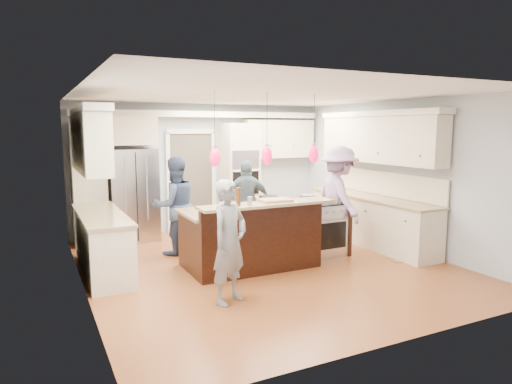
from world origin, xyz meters
TOP-DOWN VIEW (x-y plane):
  - ground_plane at (0.00, 0.00)m, footprint 6.00×6.00m
  - room_shell at (0.00, 0.00)m, footprint 5.54×6.04m
  - refrigerator at (-1.55, 2.64)m, footprint 0.90×0.70m
  - oven_column at (0.75, 2.67)m, footprint 0.72×0.69m
  - back_upper_cabinets at (-0.75, 2.76)m, footprint 5.30×0.61m
  - right_counter_run at (2.44, 0.30)m, footprint 0.64×3.10m
  - left_cabinets at (-2.44, 0.80)m, footprint 0.64×2.30m
  - kitchen_island at (-0.25, 0.07)m, footprint 2.10×1.46m
  - island_range at (1.16, 0.15)m, footprint 0.82×0.71m
  - pendant_lights at (-0.25, -0.51)m, footprint 1.75×0.15m
  - person_bar_end at (-1.14, -1.19)m, footprint 0.68×0.60m
  - person_far_left at (-1.10, 1.32)m, footprint 0.89×0.72m
  - person_far_right at (0.43, 1.60)m, footprint 1.00×0.67m
  - person_range_side at (1.60, 0.25)m, footprint 0.87×1.31m
  - floor_rug at (2.40, -0.49)m, footprint 0.90×1.09m
  - water_bottle at (-0.98, -0.58)m, footprint 0.09×0.09m
  - beer_bottle_a at (-0.74, -0.59)m, footprint 0.08×0.08m
  - beer_bottle_b at (-0.92, -0.54)m, footprint 0.07×0.07m
  - beer_bottle_c at (-0.82, -0.44)m, footprint 0.08×0.08m
  - drink_can at (-0.58, -0.62)m, footprint 0.08×0.08m
  - cutting_board at (-0.09, -0.47)m, footprint 0.48×0.36m
  - pot_large at (0.89, 0.17)m, footprint 0.26×0.26m
  - pot_small at (1.35, 0.03)m, footprint 0.21×0.21m

SIDE VIEW (x-z plane):
  - ground_plane at x=0.00m, z-range 0.00..0.00m
  - floor_rug at x=2.40m, z-range 0.00..0.01m
  - island_range at x=1.16m, z-range 0.00..0.92m
  - kitchen_island at x=-0.25m, z-range -0.08..1.04m
  - person_bar_end at x=-1.14m, z-range 0.00..1.57m
  - person_far_right at x=0.43m, z-range 0.00..1.58m
  - person_far_left at x=-1.10m, z-range 0.00..1.71m
  - refrigerator at x=-1.55m, z-range 0.00..1.80m
  - person_range_side at x=1.60m, z-range 0.00..1.89m
  - pot_small at x=1.35m, z-range 0.92..1.02m
  - pot_large at x=0.89m, z-range 0.92..1.07m
  - right_counter_run at x=2.44m, z-range -0.20..2.31m
  - left_cabinets at x=-2.44m, z-range -0.20..2.31m
  - cutting_board at x=-0.09m, z-range 1.12..1.16m
  - oven_column at x=0.75m, z-range 0.00..2.30m
  - drink_can at x=-0.58m, z-range 1.12..1.24m
  - beer_bottle_c at x=-0.82m, z-range 1.12..1.36m
  - beer_bottle_b at x=-0.92m, z-range 1.12..1.37m
  - beer_bottle_a at x=-0.74m, z-range 1.12..1.37m
  - water_bottle at x=-0.98m, z-range 1.12..1.46m
  - back_upper_cabinets at x=-0.75m, z-range 0.40..2.94m
  - pendant_lights at x=-0.25m, z-range 1.29..2.32m
  - room_shell at x=0.00m, z-range 0.46..3.18m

